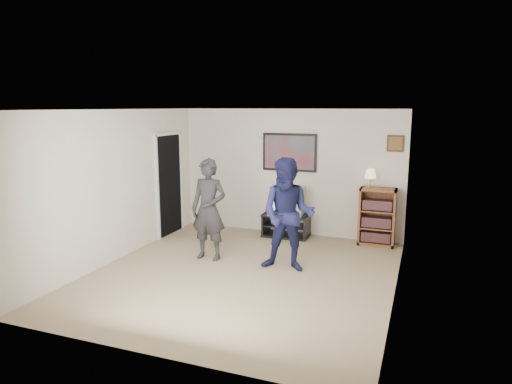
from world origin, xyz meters
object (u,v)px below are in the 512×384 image
Objects in this scene: media_stand at (286,225)px; person_short at (288,215)px; crt_television at (287,200)px; person_tall at (209,209)px; bookshelf at (377,217)px.

person_short is at bearing -73.21° from media_stand.
media_stand is 1.42× the size of crt_television.
media_stand is 0.54× the size of person_tall.
person_short is at bearing -1.55° from person_tall.
person_short is at bearing -122.39° from bookshelf.
person_tall is (-2.57, -1.79, 0.32)m from bookshelf.
bookshelf is at bearing -2.94° from crt_television.
person_short is (-1.17, -1.85, 0.36)m from bookshelf.
bookshelf is 0.60× the size of person_short.
person_tall is at bearing -120.27° from crt_television.
crt_television is 1.89m from person_short.
crt_television is (0.01, 0.00, 0.50)m from media_stand.
media_stand is 2.00m from person_short.
media_stand is at bearing 175.40° from crt_television.
person_tall reaches higher than media_stand.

